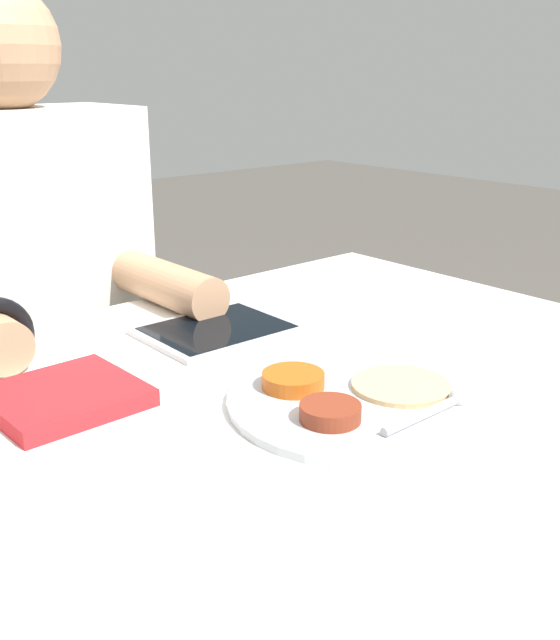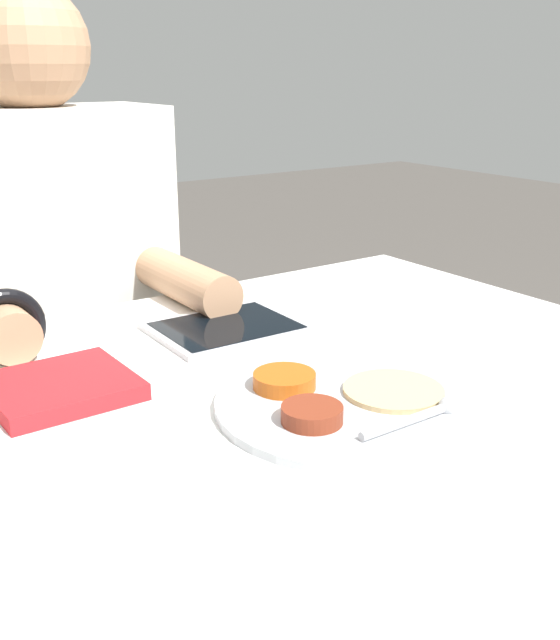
% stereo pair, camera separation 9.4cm
% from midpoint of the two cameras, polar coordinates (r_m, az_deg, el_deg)
% --- Properties ---
extents(dining_table, '(1.14, 0.83, 0.72)m').
position_cam_midpoint_polar(dining_table, '(1.08, 1.65, -23.06)').
color(dining_table, silver).
rests_on(dining_table, ground_plane).
extents(thali_tray, '(0.30, 0.30, 0.03)m').
position_cam_midpoint_polar(thali_tray, '(0.84, 8.25, -6.25)').
color(thali_tray, '#B7BABF').
rests_on(thali_tray, dining_table).
extents(red_notebook, '(0.16, 0.15, 0.02)m').
position_cam_midpoint_polar(red_notebook, '(0.89, -13.54, -5.16)').
color(red_notebook, silver).
rests_on(red_notebook, dining_table).
extents(tablet_device, '(0.21, 0.17, 0.01)m').
position_cam_midpoint_polar(tablet_device, '(1.07, -1.62, -0.65)').
color(tablet_device, '#B7B7BC').
rests_on(tablet_device, dining_table).
extents(person_diner, '(0.41, 0.44, 1.21)m').
position_cam_midpoint_polar(person_diner, '(1.38, -14.65, -3.62)').
color(person_diner, black).
rests_on(person_diner, ground_plane).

